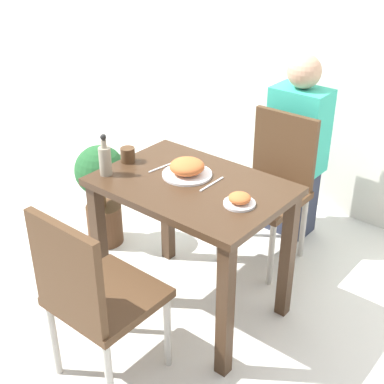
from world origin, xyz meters
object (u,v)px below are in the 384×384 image
at_px(chair_near, 92,293).
at_px(drink_cup, 128,155).
at_px(side_plate, 240,200).
at_px(chair_far, 272,181).
at_px(person_figure, 296,149).
at_px(food_plate, 187,168).
at_px(sauce_bottle, 105,159).
at_px(potted_plant_left, 102,187).

distance_m(chair_near, drink_cup, 0.80).
relative_size(chair_near, side_plate, 6.18).
xyz_separation_m(chair_far, person_figure, (-0.03, 0.33, 0.08)).
relative_size(food_plate, person_figure, 0.21).
height_order(drink_cup, sauce_bottle, sauce_bottle).
relative_size(drink_cup, sauce_bottle, 0.36).
bearing_deg(sauce_bottle, side_plate, 14.01).
bearing_deg(food_plate, sauce_bottle, -142.08).
distance_m(food_plate, side_plate, 0.37).
xyz_separation_m(chair_far, side_plate, (0.25, -0.72, 0.28)).
bearing_deg(chair_near, side_plate, -115.33).
height_order(drink_cup, person_figure, person_figure).
relative_size(chair_near, person_figure, 0.76).
height_order(chair_far, person_figure, person_figure).
xyz_separation_m(food_plate, potted_plant_left, (-0.76, 0.09, -0.40)).
xyz_separation_m(sauce_bottle, potted_plant_left, (-0.45, 0.33, -0.44)).
bearing_deg(person_figure, drink_cup, -111.72).
xyz_separation_m(side_plate, drink_cup, (-0.70, 0.00, 0.01)).
height_order(side_plate, sauce_bottle, sauce_bottle).
distance_m(side_plate, sauce_bottle, 0.70).
relative_size(side_plate, person_figure, 0.12).
xyz_separation_m(side_plate, person_figure, (-0.29, 1.04, -0.19)).
relative_size(sauce_bottle, person_figure, 0.18).
xyz_separation_m(sauce_bottle, person_figure, (0.39, 1.21, -0.25)).
bearing_deg(potted_plant_left, person_figure, 46.37).
bearing_deg(potted_plant_left, chair_far, 32.37).
relative_size(sauce_bottle, potted_plant_left, 0.32).
relative_size(food_plate, sauce_bottle, 1.15).
distance_m(food_plate, sauce_bottle, 0.40).
bearing_deg(chair_far, drink_cup, -122.08).
xyz_separation_m(chair_near, food_plate, (-0.07, 0.70, 0.29)).
bearing_deg(person_figure, sauce_bottle, -107.84).
height_order(potted_plant_left, person_figure, person_figure).
height_order(chair_far, sauce_bottle, sauce_bottle).
distance_m(side_plate, person_figure, 1.10).
xyz_separation_m(chair_near, side_plate, (0.30, 0.63, 0.28)).
distance_m(chair_far, person_figure, 0.34).
height_order(sauce_bottle, person_figure, person_figure).
bearing_deg(food_plate, side_plate, -11.68).
distance_m(food_plate, drink_cup, 0.34).
bearing_deg(sauce_bottle, potted_plant_left, 143.15).
bearing_deg(food_plate, person_figure, 85.48).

